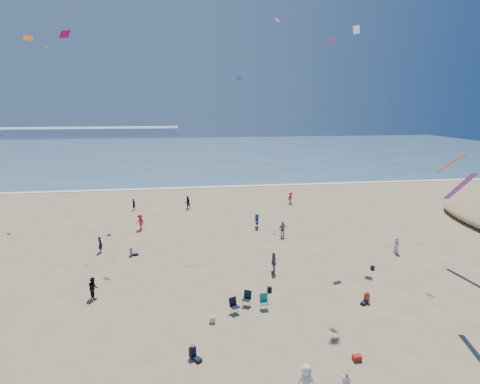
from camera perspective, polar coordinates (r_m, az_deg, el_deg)
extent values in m
cube|color=#476B84|center=(111.12, -7.50, 6.11)|extent=(220.00, 100.00, 0.06)
cube|color=white|center=(61.75, -6.76, 0.68)|extent=(220.00, 1.20, 0.08)
cube|color=#7A8EA8|center=(194.73, -26.02, 8.30)|extent=(110.00, 20.00, 3.20)
imported|color=gray|center=(38.58, 6.51, -5.65)|extent=(1.03, 0.64, 1.64)
imported|color=black|center=(50.09, -15.87, -1.82)|extent=(0.59, 0.63, 1.45)
imported|color=black|center=(36.81, -20.52, -7.49)|extent=(0.62, 0.64, 1.48)
imported|color=slate|center=(30.49, 5.14, -10.69)|extent=(0.44, 1.04, 1.76)
imported|color=silver|center=(37.12, 22.71, -7.50)|extent=(0.63, 0.82, 1.50)
imported|color=black|center=(49.17, -8.01, -1.58)|extent=(1.00, 0.90, 1.68)
imported|color=red|center=(41.95, -14.94, -4.45)|extent=(1.26, 1.10, 1.69)
imported|color=#384B9A|center=(41.16, 2.58, -4.43)|extent=(0.57, 1.49, 1.57)
imported|color=white|center=(19.19, 9.98, -26.71)|extent=(0.94, 0.68, 1.79)
imported|color=#BD1B3A|center=(51.86, 7.71, -0.89)|extent=(1.14, 1.02, 1.54)
imported|color=black|center=(28.71, -21.46, -13.40)|extent=(0.91, 0.95, 1.54)
cube|color=silver|center=(24.49, -4.22, -18.82)|extent=(0.35, 0.20, 0.40)
cube|color=black|center=(27.93, 4.52, -14.58)|extent=(0.30, 0.22, 0.38)
cube|color=#A22517|center=(22.41, 17.40, -22.96)|extent=(0.45, 0.30, 0.30)
cube|color=black|center=(33.06, 19.53, -10.83)|extent=(0.28, 0.18, 0.34)
cube|color=purple|center=(37.43, 13.62, 21.44)|extent=(0.82, 0.54, 0.44)
cube|color=pink|center=(50.86, 5.68, 24.63)|extent=(0.60, 0.59, 0.57)
cube|color=orange|center=(38.77, -29.60, 19.73)|extent=(0.82, 0.89, 0.31)
cube|color=#D2085D|center=(30.29, -25.15, 20.93)|extent=(0.81, 0.57, 0.55)
cube|color=blue|center=(42.99, -0.16, 16.92)|extent=(0.61, 0.55, 0.42)
cube|color=white|center=(39.68, 17.31, 22.55)|extent=(0.67, 0.63, 0.66)
cube|color=#F0F92B|center=(53.62, -27.45, 19.03)|extent=(0.61, 0.64, 0.38)
cube|color=#6A228B|center=(25.88, 30.44, 0.64)|extent=(0.35, 3.14, 2.21)
cube|color=#FF421A|center=(36.30, 29.47, 3.76)|extent=(0.35, 2.64, 1.87)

